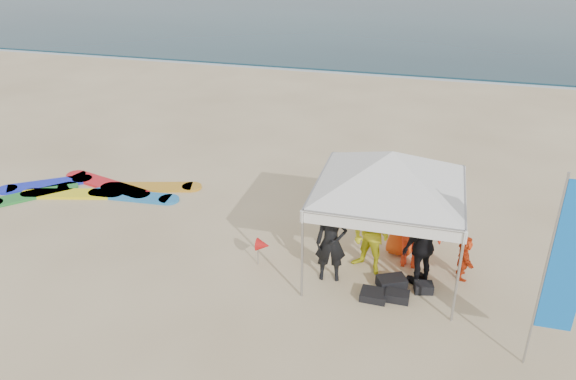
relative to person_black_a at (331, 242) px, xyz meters
The scene contains 13 objects.
ground 2.24m from the person_black_a, 144.14° to the right, with size 120.00×120.00×0.00m, color beige.
shoreline_foam 17.09m from the person_black_a, 95.63° to the left, with size 160.00×1.20×0.01m, color silver.
person_black_a is the anchor object (origin of this frame).
person_yellow 0.88m from the person_black_a, 33.58° to the left, with size 0.84×0.65×1.72m, color yellow.
person_orange_a 1.80m from the person_black_a, 31.57° to the left, with size 1.21×0.69×1.87m, color #FB3816.
person_black_b 1.83m from the person_black_a, 10.69° to the left, with size 1.02×0.43×1.75m, color black.
person_orange_b 1.85m from the person_black_a, 45.94° to the left, with size 0.76×0.50×1.56m, color #E74E14.
person_seated 2.75m from the person_black_a, 15.95° to the left, with size 0.89×0.28×0.95m, color red.
canopy_tent 2.16m from the person_black_a, 33.87° to the left, with size 4.03×4.03×3.04m.
feather_flag 4.34m from the person_black_a, 21.84° to the right, with size 0.59×0.04×3.50m.
marker_pennant 1.51m from the person_black_a, behind, with size 0.28×0.28×0.64m.
gear_pile 1.53m from the person_black_a, ahead, with size 1.39×0.97×0.22m.
surfboard_spread 7.43m from the person_black_a, 161.95° to the left, with size 5.01×2.72×0.07m.
Camera 1 is at (3.36, -8.28, 6.74)m, focal length 35.00 mm.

